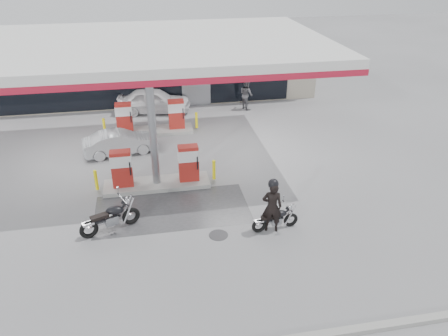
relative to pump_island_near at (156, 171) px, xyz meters
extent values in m
plane|color=gray|center=(0.00, -2.00, -0.71)|extent=(90.00, 90.00, 0.00)
cube|color=#4C4C4F|center=(0.50, -2.00, -0.71)|extent=(6.00, 3.00, 0.00)
cylinder|color=#38383A|center=(2.00, -4.00, -0.71)|extent=(0.70, 0.70, 0.01)
cube|color=#B8AF9A|center=(0.00, 14.00, 1.29)|extent=(22.00, 8.00, 4.00)
cube|color=black|center=(0.00, 9.97, 0.69)|extent=(18.00, 0.10, 2.60)
cube|color=#B2152D|center=(0.00, 9.90, 2.79)|extent=(22.00, 0.25, 1.00)
cube|color=navy|center=(7.00, 9.85, 2.79)|extent=(3.50, 0.12, 0.80)
cube|color=gray|center=(3.00, 9.93, 0.39)|extent=(1.80, 0.14, 2.20)
cube|color=silver|center=(0.00, 3.00, 4.59)|extent=(16.00, 10.00, 0.60)
cube|color=#B2152D|center=(0.00, -1.95, 4.41)|extent=(16.00, 0.12, 0.24)
cube|color=#B2152D|center=(0.00, 7.95, 4.41)|extent=(16.00, 0.12, 0.24)
cylinder|color=gray|center=(0.00, 0.00, 1.88)|extent=(0.32, 0.32, 5.00)
cylinder|color=gray|center=(0.00, 6.00, 1.88)|extent=(0.32, 0.32, 5.00)
cube|color=#9E9E99|center=(0.00, 0.00, -0.62)|extent=(4.50, 1.30, 0.18)
cube|color=#A1211A|center=(-1.40, 0.00, 0.27)|extent=(0.85, 0.48, 1.60)
cube|color=#A1211A|center=(1.40, 0.00, 0.27)|extent=(0.85, 0.48, 1.60)
cube|color=silver|center=(-1.40, 0.00, 0.67)|extent=(0.88, 0.52, 0.50)
cube|color=silver|center=(1.40, 0.00, 0.67)|extent=(0.88, 0.52, 0.50)
cylinder|color=#FCEB0E|center=(-2.50, 0.00, -0.17)|extent=(0.14, 0.14, 0.90)
cylinder|color=#FCEB0E|center=(2.50, 0.00, -0.17)|extent=(0.14, 0.14, 0.90)
cube|color=#9E9E99|center=(0.00, 6.00, -0.62)|extent=(4.50, 1.30, 0.18)
cube|color=#A1211A|center=(-1.40, 6.00, 0.27)|extent=(0.85, 0.48, 1.60)
cube|color=#A1211A|center=(1.40, 6.00, 0.27)|extent=(0.85, 0.48, 1.60)
cube|color=silver|center=(-1.40, 6.00, 0.67)|extent=(0.88, 0.52, 0.50)
cube|color=silver|center=(1.40, 6.00, 0.67)|extent=(0.88, 0.52, 0.50)
cylinder|color=#FCEB0E|center=(-2.50, 6.00, -0.17)|extent=(0.14, 0.14, 0.90)
cylinder|color=#FCEB0E|center=(2.50, 6.00, -0.17)|extent=(0.14, 0.14, 0.90)
torus|color=black|center=(4.73, -3.92, -0.44)|extent=(0.56, 0.19, 0.55)
torus|color=black|center=(3.48, -4.08, -0.44)|extent=(0.56, 0.19, 0.55)
cube|color=gray|center=(4.14, -3.99, -0.36)|extent=(0.39, 0.26, 0.28)
cube|color=black|center=(4.00, -4.01, -0.27)|extent=(0.83, 0.19, 0.07)
ellipsoid|color=black|center=(4.28, -3.98, -0.07)|extent=(0.55, 0.35, 0.26)
cube|color=black|center=(3.82, -4.03, -0.12)|extent=(0.53, 0.28, 0.09)
cylinder|color=silver|center=(4.55, -3.94, 0.21)|extent=(0.12, 0.70, 0.03)
sphere|color=silver|center=(4.66, -3.93, 0.10)|extent=(0.17, 0.17, 0.17)
cylinder|color=silver|center=(3.67, -3.92, -0.45)|extent=(0.83, 0.17, 0.07)
imported|color=black|center=(3.95, -4.02, 0.29)|extent=(0.81, 0.62, 1.99)
torus|color=black|center=(-1.07, -2.69, -0.37)|extent=(0.70, 0.41, 0.69)
torus|color=black|center=(-2.54, -3.30, -0.37)|extent=(0.70, 0.41, 0.69)
cube|color=gray|center=(-1.76, -2.98, -0.27)|extent=(0.53, 0.43, 0.34)
cube|color=black|center=(-1.92, -3.04, -0.16)|extent=(1.00, 0.50, 0.09)
ellipsoid|color=black|center=(-1.60, -2.91, 0.09)|extent=(0.74, 0.58, 0.32)
cube|color=black|center=(-2.13, -3.13, 0.03)|extent=(0.69, 0.50, 0.11)
cylinder|color=silver|center=(-1.28, -2.78, 0.44)|extent=(0.37, 0.82, 0.04)
sphere|color=silver|center=(-1.16, -2.73, 0.30)|extent=(0.21, 0.21, 0.21)
cylinder|color=silver|center=(-2.35, -3.05, -0.39)|extent=(0.99, 0.48, 0.09)
imported|color=white|center=(0.30, 9.20, 0.04)|extent=(4.59, 2.37, 1.49)
imported|color=#5A595E|center=(6.00, 8.80, 0.22)|extent=(0.97, 1.09, 1.85)
imported|color=#A8ACB1|center=(-1.61, 3.60, -0.12)|extent=(3.74, 1.86, 1.18)
camera|label=1|loc=(-0.14, -16.63, 8.76)|focal=35.00mm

